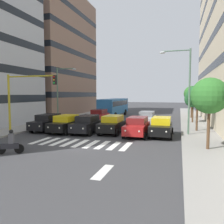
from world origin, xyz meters
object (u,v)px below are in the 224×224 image
object	(u,v)px
car_row2_0	(147,118)
car_5	(48,122)
car_4	(66,124)
car_1	(137,126)
car_3	(87,124)
street_lamp_left	(185,83)
traffic_light_gantry	(22,95)
street_tree_2	(193,99)
car_2	(112,124)
bus_behind_traffic	(114,105)
car_row2_1	(99,116)
street_tree_1	(198,96)
street_tree_3	(192,94)
street_tree_0	(210,96)
motorcycle_with_rider	(10,144)
street_lamp_right	(61,89)
car_0	(161,127)

from	to	relation	value
car_row2_0	car_5	bearing A→B (deg)	35.42
car_4	car_1	bearing A→B (deg)	-178.48
car_3	street_lamp_left	size ratio (longest dim) A/B	0.58
car_5	traffic_light_gantry	bearing A→B (deg)	92.43
car_4	street_tree_2	distance (m)	16.73
car_2	car_5	size ratio (longest dim) A/B	1.00
bus_behind_traffic	street_tree_2	distance (m)	13.91
car_1	car_row2_1	bearing A→B (deg)	-51.33
street_tree_1	street_tree_3	bearing A→B (deg)	-90.37
car_1	street_tree_1	world-z (taller)	street_tree_1
street_lamp_left	car_4	bearing A→B (deg)	8.03
car_row2_0	street_tree_0	size ratio (longest dim) A/B	0.94
bus_behind_traffic	motorcycle_with_rider	xyz separation A→B (m)	(-0.53, 25.24, -1.21)
street_lamp_left	street_tree_1	distance (m)	2.99
motorcycle_with_rider	street_lamp_right	world-z (taller)	street_lamp_right
bus_behind_traffic	car_4	bearing A→B (deg)	90.00
car_2	car_3	world-z (taller)	same
car_3	car_4	world-z (taller)	same
traffic_light_gantry	street_tree_3	bearing A→B (deg)	-125.65
street_lamp_left	street_lamp_right	xyz separation A→B (m)	(15.29, -4.69, -0.34)
traffic_light_gantry	street_tree_1	bearing A→B (deg)	-152.60
car_row2_0	car_4	bearing A→B (deg)	45.13
car_5	bus_behind_traffic	world-z (taller)	bus_behind_traffic
street_tree_2	motorcycle_with_rider	bearing A→B (deg)	58.12
car_1	car_row2_0	world-z (taller)	same
street_tree_2	car_1	bearing A→B (deg)	63.73
car_row2_0	car_row2_1	bearing A→B (deg)	-14.37
street_lamp_left	motorcycle_with_rider	bearing A→B (deg)	42.57
car_1	street_tree_0	world-z (taller)	street_tree_0
car_5	street_tree_3	bearing A→B (deg)	-132.01
car_1	traffic_light_gantry	world-z (taller)	traffic_light_gantry
car_5	street_lamp_left	size ratio (longest dim) A/B	0.58
street_tree_3	bus_behind_traffic	bearing A→B (deg)	-0.47
motorcycle_with_rider	traffic_light_gantry	xyz separation A→B (m)	(2.69, -4.62, 3.09)
car_4	street_lamp_left	bearing A→B (deg)	-171.97
traffic_light_gantry	street_lamp_left	size ratio (longest dim) A/B	0.71
car_0	motorcycle_with_rider	size ratio (longest dim) A/B	2.83
car_row2_0	bus_behind_traffic	xyz separation A→B (m)	(7.03, -9.98, 0.97)
car_row2_1	motorcycle_with_rider	world-z (taller)	car_row2_1
car_2	street_lamp_left	world-z (taller)	street_lamp_left
car_row2_0	street_lamp_left	size ratio (longest dim) A/B	0.58
street_lamp_left	street_tree_2	size ratio (longest dim) A/B	1.88
street_tree_0	car_row2_0	bearing A→B (deg)	-62.71
car_3	traffic_light_gantry	world-z (taller)	traffic_light_gantry
car_3	car_row2_1	xyz separation A→B (m)	(1.93, -8.54, 0.00)
car_4	car_row2_0	xyz separation A→B (m)	(-7.03, -7.06, 0.00)
car_5	car_row2_0	xyz separation A→B (m)	(-9.36, -6.66, 0.00)
car_0	car_row2_1	world-z (taller)	same
car_1	car_5	xyz separation A→B (m)	(9.47, -0.21, 0.00)
street_lamp_right	street_tree_2	world-z (taller)	street_lamp_right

